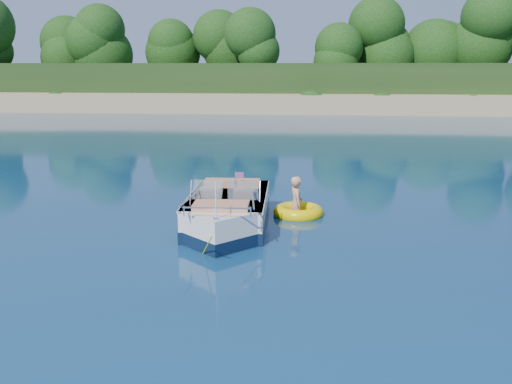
{
  "coord_description": "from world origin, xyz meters",
  "views": [
    {
      "loc": [
        1.78,
        -11.02,
        3.85
      ],
      "look_at": [
        0.46,
        2.35,
        0.85
      ],
      "focal_mm": 40.0,
      "sensor_mm": 36.0,
      "label": 1
    }
  ],
  "objects": [
    {
      "name": "boy",
      "position": [
        1.4,
        3.47,
        0.0
      ],
      "size": [
        0.56,
        0.87,
        1.59
      ],
      "primitive_type": "imported",
      "rotation": [
        0.0,
        -0.17,
        1.84
      ],
      "color": "tan",
      "rests_on": "ground"
    },
    {
      "name": "motorboat",
      "position": [
        -0.21,
        2.09,
        0.34
      ],
      "size": [
        2.0,
        5.24,
        1.74
      ],
      "rotation": [
        0.0,
        0.0,
        0.04
      ],
      "color": "silver",
      "rests_on": "ground"
    },
    {
      "name": "shoreline",
      "position": [
        0.0,
        63.77,
        0.98
      ],
      "size": [
        170.0,
        59.0,
        6.0
      ],
      "color": "tan",
      "rests_on": "ground"
    },
    {
      "name": "tow_tube",
      "position": [
        1.47,
        3.47,
        0.09
      ],
      "size": [
        1.39,
        1.39,
        0.35
      ],
      "rotation": [
        0.0,
        0.0,
        0.06
      ],
      "color": "#F3CC01",
      "rests_on": "ground"
    },
    {
      "name": "ground",
      "position": [
        0.0,
        0.0,
        0.0
      ],
      "size": [
        160.0,
        160.0,
        0.0
      ],
      "primitive_type": "plane",
      "color": "#092145",
      "rests_on": "ground"
    },
    {
      "name": "treeline",
      "position": [
        0.04,
        41.01,
        5.55
      ],
      "size": [
        150.0,
        7.12,
        8.19
      ],
      "color": "#321F10",
      "rests_on": "ground"
    }
  ]
}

